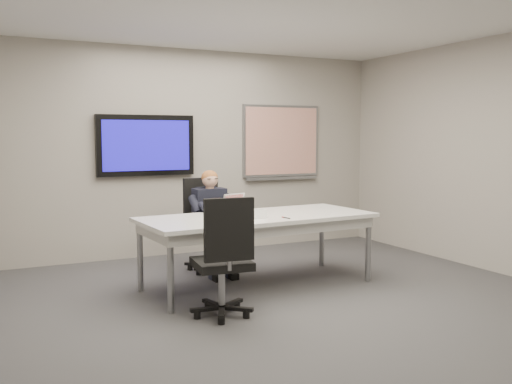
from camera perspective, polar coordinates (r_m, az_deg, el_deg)
name	(u,v)px	position (r m, az deg, el deg)	size (l,w,h in m)	color
floor	(289,313)	(5.37, 3.27, -11.98)	(6.00, 6.00, 0.02)	#38383B
ceiling	(290,1)	(5.25, 3.45, 18.54)	(6.00, 6.00, 0.02)	silver
wall_back	(181,152)	(7.87, -7.52, 3.95)	(6.00, 0.02, 2.80)	#A09A91
conference_table	(258,223)	(6.15, 0.18, -3.16)	(2.57, 1.19, 0.77)	white
tv_display	(146,145)	(7.67, -10.95, 4.60)	(1.30, 0.09, 0.80)	black
whiteboard	(281,142)	(8.47, 2.55, 4.99)	(1.25, 0.08, 1.10)	gray
office_chair_far	(207,242)	(6.96, -4.92, -4.97)	(0.55, 0.55, 1.11)	black
office_chair_near	(223,280)	(5.15, -3.29, -8.78)	(0.58, 0.58, 1.10)	black
seated_person	(215,233)	(6.71, -4.16, -4.10)	(0.38, 0.65, 1.22)	#1C1F2F
laptop	(236,209)	(6.28, -2.03, -1.66)	(0.36, 0.37, 0.22)	#B8B8BB
name_tent	(255,214)	(5.90, -0.08, -2.20)	(0.23, 0.07, 0.09)	white
pen	(286,218)	(5.92, 3.01, -2.58)	(0.01, 0.01, 0.14)	black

